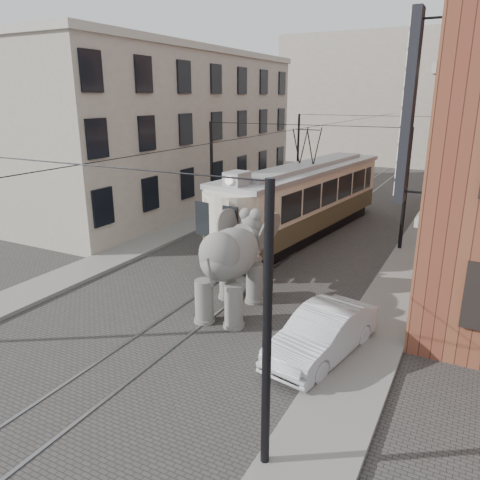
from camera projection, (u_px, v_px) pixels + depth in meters
The scene contains 10 objects.
ground at pixel (252, 271), 20.43m from camera, with size 120.00×120.00×0.00m, color #3B3937.
tram_rails at pixel (252, 271), 20.43m from camera, with size 1.54×80.00×0.02m, color slate, non-canonical shape.
sidewalk_right at pixel (394, 296), 17.75m from camera, with size 2.00×60.00×0.15m, color slate.
sidewalk_left at pixel (136, 248), 23.29m from camera, with size 2.00×60.00×0.15m, color slate.
stucco_building at pixel (174, 132), 32.31m from camera, with size 7.00×24.00×10.00m, color gray.
distant_block at pixel (410, 100), 52.25m from camera, with size 28.00×10.00×14.00m, color gray.
catenary at pixel (292, 185), 23.87m from camera, with size 11.00×30.20×6.00m, color black, non-canonical shape.
tram at pixel (305, 183), 25.10m from camera, with size 2.98×14.46×5.74m, color beige, non-canonical shape.
elephant at pixel (230, 267), 16.16m from camera, with size 3.00×5.45×3.34m, color #66635E, non-canonical shape.
parked_car at pixel (322, 334), 13.57m from camera, with size 1.54×4.39×1.45m, color #B1B2B6.
Camera 1 is at (8.39, -17.20, 7.32)m, focal length 34.94 mm.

